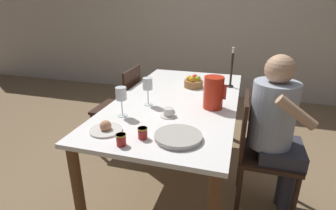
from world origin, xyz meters
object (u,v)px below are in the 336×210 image
chair_opposite (122,106)px  jam_jar_red (121,139)px  serving_tray (178,137)px  wine_glass_water (148,85)px  bread_plate (106,128)px  person_seated (276,125)px  jam_jar_amber (143,133)px  red_pitcher (213,93)px  chair_person_side (259,150)px  fruit_bowl (193,82)px  candlestick_tall (231,72)px  teacup_near_person (168,113)px  wine_glass_juice (121,95)px

chair_opposite → jam_jar_red: chair_opposite is taller
serving_tray → jam_jar_red: jam_jar_red is taller
wine_glass_water → bread_plate: (-0.10, -0.49, -0.14)m
person_seated → jam_jar_amber: bearing=-57.8°
red_pitcher → bread_plate: (-0.59, -0.57, -0.10)m
chair_person_side → jam_jar_amber: (-0.70, -0.52, 0.30)m
fruit_bowl → chair_opposite: bearing=-177.6°
jam_jar_amber → candlestick_tall: candlestick_tall is taller
teacup_near_person → candlestick_tall: (0.37, 0.81, 0.12)m
chair_opposite → person_seated: 1.55m
person_seated → jam_jar_amber: size_ratio=17.61×
person_seated → fruit_bowl: size_ratio=6.80×
serving_tray → jam_jar_amber: 0.21m
wine_glass_water → fruit_bowl: (0.25, 0.54, -0.12)m
person_seated → serving_tray: (-0.58, -0.45, 0.05)m
red_pitcher → fruit_bowl: 0.53m
wine_glass_water → serving_tray: bearing=-52.2°
chair_opposite → fruit_bowl: chair_opposite is taller
chair_person_side → wine_glass_water: wine_glass_water is taller
chair_person_side → candlestick_tall: size_ratio=2.41×
red_pitcher → serving_tray: red_pitcher is taller
chair_person_side → candlestick_tall: (-0.28, 0.64, 0.41)m
red_pitcher → jam_jar_amber: 0.69m
serving_tray → candlestick_tall: 1.14m
wine_glass_water → fruit_bowl: wine_glass_water is taller
jam_jar_red → fruit_bowl: (0.18, 1.17, 0.01)m
chair_opposite → chair_person_side: bearing=-110.8°
wine_glass_juice → bread_plate: 0.28m
serving_tray → fruit_bowl: fruit_bowl is taller
red_pitcher → teacup_near_person: (-0.28, -0.24, -0.10)m
chair_person_side → chair_opposite: size_ratio=1.00×
serving_tray → bread_plate: 0.46m
chair_person_side → jam_jar_red: bearing=-51.7°
chair_person_side → person_seated: person_seated is taller
jam_jar_red → bread_plate: bearing=142.4°
bread_plate → serving_tray: bearing=3.6°
serving_tray → fruit_bowl: size_ratio=1.60×
red_pitcher → serving_tray: size_ratio=0.86×
person_seated → red_pitcher: size_ratio=4.94×
chair_person_side → red_pitcher: (-0.37, 0.08, 0.39)m
wine_glass_water → bread_plate: wine_glass_water is taller
serving_tray → jam_jar_red: size_ratio=4.16×
chair_opposite → wine_glass_juice: 0.96m
person_seated → teacup_near_person: bearing=-78.7°
wine_glass_juice → serving_tray: size_ratio=0.75×
red_pitcher → fruit_bowl: red_pitcher is taller
serving_tray → chair_person_side: bearing=43.0°
chair_person_side → chair_opposite: bearing=-110.8°
teacup_near_person → jam_jar_amber: jam_jar_amber is taller
wine_glass_water → serving_tray: wine_glass_water is taller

